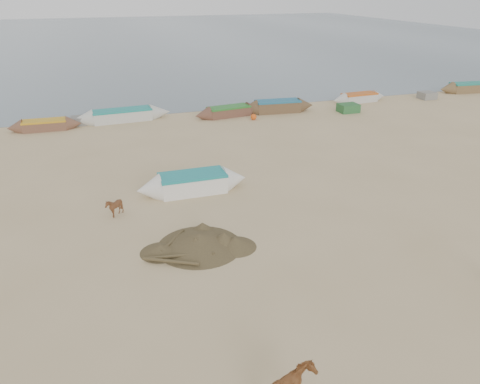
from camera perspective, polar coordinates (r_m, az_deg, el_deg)
The scene contains 7 objects.
ground at distance 17.32m, azimuth 4.29°, elevation -8.15°, with size 140.00×140.00×0.00m, color tan.
sea at distance 96.06m, azimuth -15.85°, elevation 17.68°, with size 160.00×160.00×0.00m, color slate.
calf_front at distance 20.80m, azimuth -15.09°, elevation -1.78°, with size 0.72×0.81×0.89m, color #56311B.
near_canoe at distance 22.55m, azimuth -5.78°, elevation 1.10°, with size 5.35×1.40×0.94m, color white, non-canonical shape.
debris_pile at distance 17.98m, azimuth -4.97°, elevation -5.89°, with size 3.29×3.29×0.54m, color brown.
waterline_canoes at distance 35.68m, azimuth -9.44°, elevation 9.46°, with size 60.47×3.74×0.94m.
beach_clutter at distance 35.39m, azimuth -1.95°, elevation 9.43°, with size 44.72×4.19×0.64m.
Camera 1 is at (-5.90, -13.44, 9.21)m, focal length 35.00 mm.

